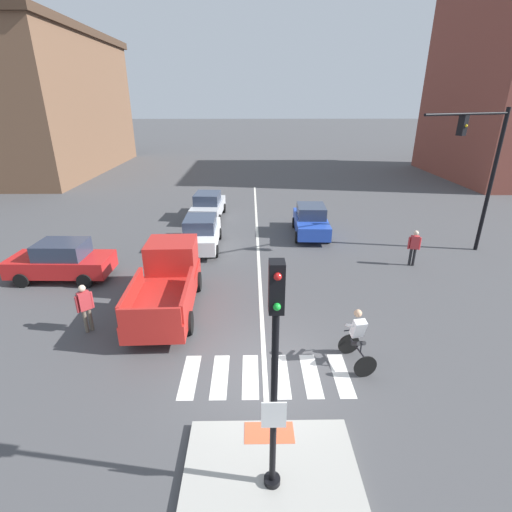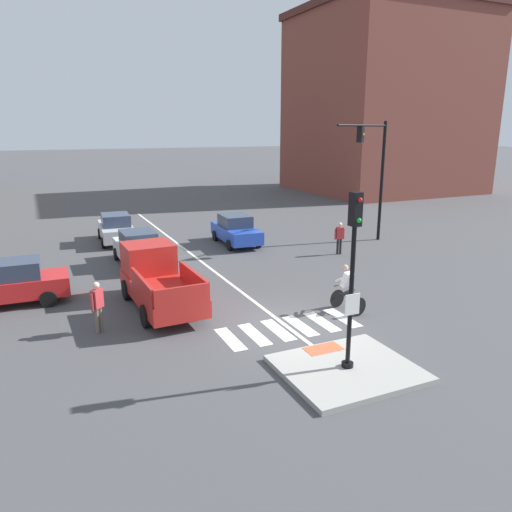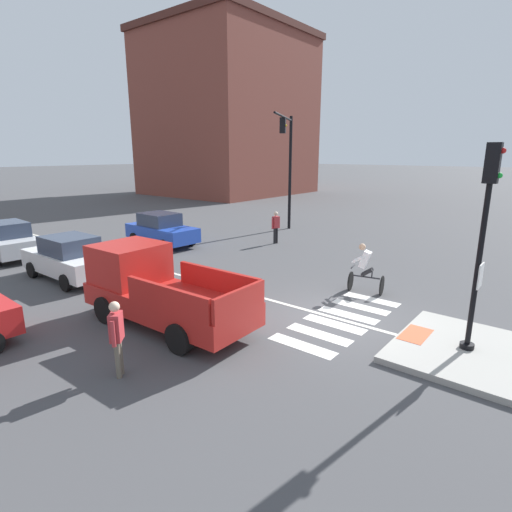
# 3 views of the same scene
# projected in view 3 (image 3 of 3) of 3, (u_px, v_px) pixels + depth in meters

# --- Properties ---
(ground_plane) EXTENTS (300.00, 300.00, 0.00)m
(ground_plane) POSITION_uv_depth(u_px,v_px,m) (338.00, 318.00, 11.58)
(ground_plane) COLOR #474749
(traffic_island) EXTENTS (3.51, 3.06, 0.15)m
(traffic_island) POSITION_uv_depth(u_px,v_px,m) (466.00, 351.00, 9.52)
(traffic_island) COLOR #A3A099
(traffic_island) RESTS_ON ground
(tactile_pad_front) EXTENTS (1.10, 0.60, 0.01)m
(tactile_pad_front) POSITION_uv_depth(u_px,v_px,m) (415.00, 334.00, 10.21)
(tactile_pad_front) COLOR #DB5B38
(tactile_pad_front) RESTS_ON traffic_island
(signal_pole) EXTENTS (0.44, 0.38, 4.66)m
(signal_pole) POSITION_uv_depth(u_px,v_px,m) (484.00, 231.00, 8.80)
(signal_pole) COLOR black
(signal_pole) RESTS_ON traffic_island
(crosswalk_stripe_a) EXTENTS (0.44, 1.80, 0.01)m
(crosswalk_stripe_a) POSITION_uv_depth(u_px,v_px,m) (302.00, 346.00, 9.93)
(crosswalk_stripe_a) COLOR silver
(crosswalk_stripe_a) RESTS_ON ground
(crosswalk_stripe_b) EXTENTS (0.44, 1.80, 0.01)m
(crosswalk_stripe_b) POSITION_uv_depth(u_px,v_px,m) (319.00, 334.00, 10.56)
(crosswalk_stripe_b) COLOR silver
(crosswalk_stripe_b) RESTS_ON ground
(crosswalk_stripe_c) EXTENTS (0.44, 1.80, 0.01)m
(crosswalk_stripe_c) POSITION_uv_depth(u_px,v_px,m) (334.00, 324.00, 11.19)
(crosswalk_stripe_c) COLOR silver
(crosswalk_stripe_c) RESTS_ON ground
(crosswalk_stripe_d) EXTENTS (0.44, 1.80, 0.01)m
(crosswalk_stripe_d) POSITION_uv_depth(u_px,v_px,m) (348.00, 315.00, 11.81)
(crosswalk_stripe_d) COLOR silver
(crosswalk_stripe_d) RESTS_ON ground
(crosswalk_stripe_e) EXTENTS (0.44, 1.80, 0.01)m
(crosswalk_stripe_e) POSITION_uv_depth(u_px,v_px,m) (360.00, 307.00, 12.44)
(crosswalk_stripe_e) COLOR silver
(crosswalk_stripe_e) RESTS_ON ground
(crosswalk_stripe_f) EXTENTS (0.44, 1.80, 0.01)m
(crosswalk_stripe_f) POSITION_uv_depth(u_px,v_px,m) (371.00, 299.00, 13.07)
(crosswalk_stripe_f) COLOR silver
(crosswalk_stripe_f) RESTS_ON ground
(lane_centre_line) EXTENTS (0.14, 28.00, 0.01)m
(lane_centre_line) POSITION_uv_depth(u_px,v_px,m) (131.00, 261.00, 17.64)
(lane_centre_line) COLOR silver
(lane_centre_line) RESTS_ON ground
(traffic_light_mast) EXTENTS (4.71, 2.31, 6.70)m
(traffic_light_mast) POSITION_uv_depth(u_px,v_px,m) (288.00, 156.00, 23.40)
(traffic_light_mast) COLOR black
(traffic_light_mast) RESTS_ON ground
(building_corner_right) EXTENTS (16.54, 15.24, 17.72)m
(building_corner_right) POSITION_uv_depth(u_px,v_px,m) (228.00, 114.00, 46.29)
(building_corner_right) COLOR brown
(building_corner_right) RESTS_ON ground
(car_white_westbound_far) EXTENTS (1.88, 4.12, 1.64)m
(car_white_westbound_far) POSITION_uv_depth(u_px,v_px,m) (69.00, 258.00, 15.04)
(car_white_westbound_far) COLOR white
(car_white_westbound_far) RESTS_ON ground
(car_blue_eastbound_far) EXTENTS (1.99, 4.17, 1.64)m
(car_blue_eastbound_far) POSITION_uv_depth(u_px,v_px,m) (161.00, 229.00, 20.65)
(car_blue_eastbound_far) COLOR #2347B7
(car_blue_eastbound_far) RESTS_ON ground
(car_silver_westbound_distant) EXTENTS (2.03, 4.19, 1.64)m
(car_silver_westbound_distant) POSITION_uv_depth(u_px,v_px,m) (7.00, 240.00, 18.11)
(car_silver_westbound_distant) COLOR silver
(car_silver_westbound_distant) RESTS_ON ground
(pickup_truck_red_westbound_near) EXTENTS (2.17, 5.15, 2.08)m
(pickup_truck_red_westbound_near) POSITION_uv_depth(u_px,v_px,m) (156.00, 288.00, 11.12)
(pickup_truck_red_westbound_near) COLOR red
(pickup_truck_red_westbound_near) RESTS_ON ground
(cyclist) EXTENTS (0.85, 1.20, 1.68)m
(cyclist) POSITION_uv_depth(u_px,v_px,m) (365.00, 268.00, 13.54)
(cyclist) COLOR black
(cyclist) RESTS_ON ground
(pedestrian_at_curb_left) EXTENTS (0.43, 0.40, 1.67)m
(pedestrian_at_curb_left) POSITION_uv_depth(u_px,v_px,m) (117.00, 333.00, 8.36)
(pedestrian_at_curb_left) COLOR #6B6051
(pedestrian_at_curb_left) RESTS_ON ground
(pedestrian_waiting_far_side) EXTENTS (0.54, 0.29, 1.67)m
(pedestrian_waiting_far_side) POSITION_uv_depth(u_px,v_px,m) (276.00, 225.00, 20.97)
(pedestrian_waiting_far_side) COLOR black
(pedestrian_waiting_far_side) RESTS_ON ground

